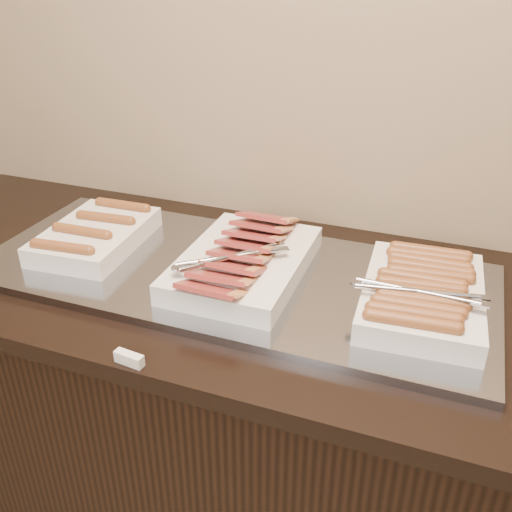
% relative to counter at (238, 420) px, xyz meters
% --- Properties ---
extents(counter, '(2.06, 0.76, 0.90)m').
position_rel_counter_xyz_m(counter, '(0.00, 0.00, 0.00)').
color(counter, black).
rests_on(counter, ground).
extents(warming_tray, '(1.20, 0.50, 0.02)m').
position_rel_counter_xyz_m(warming_tray, '(-0.01, 0.00, 0.46)').
color(warming_tray, gray).
rests_on(warming_tray, counter).
extents(dish_left, '(0.24, 0.33, 0.07)m').
position_rel_counter_xyz_m(dish_left, '(-0.38, 0.00, 0.50)').
color(dish_left, silver).
rests_on(dish_left, warming_tray).
extents(dish_center, '(0.27, 0.42, 0.09)m').
position_rel_counter_xyz_m(dish_center, '(0.02, -0.00, 0.50)').
color(dish_center, silver).
rests_on(dish_center, warming_tray).
extents(dish_right, '(0.27, 0.37, 0.08)m').
position_rel_counter_xyz_m(dish_right, '(0.42, -0.00, 0.50)').
color(dish_right, silver).
rests_on(dish_right, warming_tray).
extents(label_holder, '(0.06, 0.02, 0.02)m').
position_rel_counter_xyz_m(label_holder, '(-0.06, -0.36, 0.46)').
color(label_holder, silver).
rests_on(label_holder, counter).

